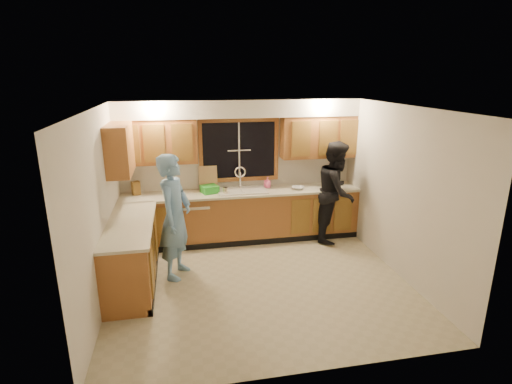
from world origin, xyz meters
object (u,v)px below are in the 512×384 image
(woman, at_px, (336,192))
(dish_crate, at_px, (209,189))
(knife_block, at_px, (136,188))
(bowl, at_px, (298,188))
(dishwasher, at_px, (195,221))
(man, at_px, (175,217))
(soap_bottle, at_px, (267,182))
(sink, at_px, (242,194))
(stove, at_px, (127,272))

(woman, bearing_deg, dish_crate, 114.80)
(knife_block, bearing_deg, woman, -33.49)
(woman, distance_m, bowl, 0.69)
(dish_crate, bearing_deg, dishwasher, -174.14)
(dish_crate, bearing_deg, man, -117.19)
(woman, bearing_deg, soap_bottle, 102.09)
(sink, distance_m, soap_bottle, 0.53)
(bowl, bearing_deg, dishwasher, 177.89)
(soap_bottle, distance_m, bowl, 0.57)
(knife_block, height_order, dish_crate, knife_block)
(man, distance_m, bowl, 2.42)
(woman, xyz_separation_m, soap_bottle, (-1.16, 0.44, 0.11))
(woman, distance_m, soap_bottle, 1.25)
(stove, xyz_separation_m, woman, (3.46, 1.53, 0.45))
(man, xyz_separation_m, soap_bottle, (1.66, 1.29, 0.09))
(dishwasher, distance_m, soap_bottle, 1.48)
(dishwasher, relative_size, dish_crate, 3.01)
(man, bearing_deg, stove, 159.14)
(knife_block, distance_m, dish_crate, 1.25)
(man, height_order, woman, man)
(stove, xyz_separation_m, soap_bottle, (2.29, 1.97, 0.57))
(dishwasher, xyz_separation_m, woman, (2.51, -0.28, 0.49))
(stove, xyz_separation_m, dish_crate, (1.23, 1.84, 0.53))
(man, distance_m, knife_block, 1.45)
(dishwasher, height_order, soap_bottle, soap_bottle)
(man, bearing_deg, bowl, -41.89)
(stove, bearing_deg, man, 47.06)
(stove, relative_size, bowl, 4.29)
(stove, distance_m, knife_block, 2.05)
(knife_block, bearing_deg, soap_bottle, -26.30)
(knife_block, bearing_deg, dish_crate, -32.18)
(sink, height_order, bowl, sink)
(man, xyz_separation_m, dish_crate, (0.60, 1.16, 0.06))
(soap_bottle, relative_size, bowl, 0.92)
(knife_block, height_order, soap_bottle, knife_block)
(stove, relative_size, woman, 0.50)
(man, bearing_deg, dishwasher, 6.36)
(woman, height_order, bowl, woman)
(man, height_order, bowl, man)
(knife_block, bearing_deg, man, -89.52)
(stove, height_order, woman, woman)
(stove, height_order, dish_crate, dish_crate)
(soap_bottle, bearing_deg, dish_crate, -173.09)
(stove, distance_m, woman, 3.81)
(knife_block, xyz_separation_m, dish_crate, (1.25, -0.13, -0.05))
(dishwasher, bearing_deg, knife_block, 170.87)
(sink, xyz_separation_m, woman, (1.66, -0.29, 0.04))
(dish_crate, relative_size, soap_bottle, 1.41)
(stove, bearing_deg, dish_crate, 56.27)
(stove, distance_m, soap_bottle, 3.07)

